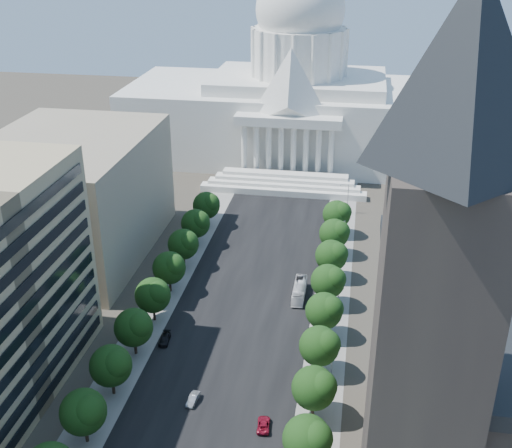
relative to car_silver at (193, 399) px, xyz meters
The scene contains 30 objects.
road_asphalt 42.05m from the car_silver, 85.59° to the left, with size 30.00×260.00×0.01m, color black.
sidewalk_left 44.79m from the car_silver, 110.62° to the left, with size 8.00×260.00×0.02m, color gray.
sidewalk_right 47.45m from the car_silver, 62.06° to the left, with size 8.00×260.00×0.02m, color gray.
capitol 138.21m from the car_silver, 88.65° to the left, with size 120.00×56.00×73.00m.
office_block_left_far 70.04m from the car_silver, 130.77° to the left, with size 38.00×52.00×30.00m, color gray.
tree_l_c 19.81m from the car_silver, 139.61° to the right, with size 7.79×7.60×9.97m.
tree_l_d 15.55m from the car_silver, behind, with size 7.79×7.60×9.97m.
tree_l_e 19.47m from the car_silver, 140.91° to the left, with size 7.79×7.60×9.97m.
tree_l_f 28.36m from the car_silver, 121.31° to the left, with size 7.79×7.60×9.97m.
tree_l_g 38.96m from the car_silver, 112.00° to the left, with size 7.79×7.60×9.97m.
tree_l_h 50.19m from the car_silver, 106.83° to the left, with size 7.79×7.60×9.97m.
tree_l_i 61.71m from the car_silver, 103.58° to the left, with size 7.79×7.60×9.97m.
tree_l_j 73.39m from the car_silver, 101.38° to the left, with size 7.79×7.60×9.97m.
tree_r_c 25.48m from the car_silver, 29.65° to the right, with size 7.79×7.60×9.97m.
tree_r_d 22.33m from the car_silver, ahead, with size 7.79×7.60×9.97m.
tree_r_e 25.22m from the car_silver, 28.52° to the left, with size 7.79×7.60×9.97m.
tree_r_f 32.58m from the car_silver, 47.72° to the left, with size 7.79×7.60×9.97m.
tree_r_g 42.13m from the car_silver, 58.88° to the left, with size 7.79×7.60×9.97m.
tree_r_h 52.69m from the car_silver, 65.68° to the left, with size 7.79×7.60×9.97m.
tree_r_i 63.76m from the car_silver, 70.14° to the left, with size 7.79×7.60×9.97m.
tree_r_j 75.12m from the car_silver, 73.26° to the left, with size 7.79×7.60×9.97m.
streetlight_b 27.07m from the car_silver, 29.49° to the right, with size 2.61×0.44×9.00m.
streetlight_c 26.53m from the car_silver, 27.25° to the left, with size 2.61×0.44×9.00m.
streetlight_d 43.87m from the car_silver, 57.93° to the left, with size 2.61×0.44×9.00m.
streetlight_e 66.30m from the car_silver, 69.51° to the left, with size 2.61×0.44×9.00m.
streetlight_f 90.09m from the car_silver, 75.10° to the left, with size 2.61×0.44×9.00m.
car_silver is the anchor object (origin of this frame).
car_red 13.98m from the car_silver, 17.54° to the right, with size 2.10×4.56×1.27m, color maroon.
car_dark_b 19.50m from the car_silver, 121.78° to the left, with size 1.91×4.71×1.37m, color black.
city_bus 41.36m from the car_silver, 69.00° to the left, with size 2.59×11.07×3.08m, color silver.
Camera 1 is at (22.67, -38.34, 77.31)m, focal length 45.00 mm.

